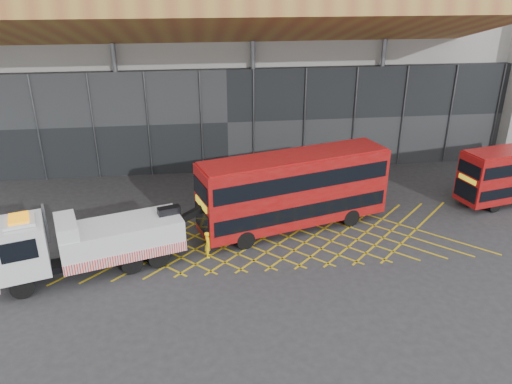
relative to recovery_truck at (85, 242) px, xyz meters
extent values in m
plane|color=#28282A|center=(6.40, 2.40, -1.79)|extent=(120.00, 120.00, 0.00)
cube|color=gold|center=(1.60, 2.40, -1.78)|extent=(7.16, 7.16, 0.01)
cube|color=gold|center=(1.60, 2.40, -1.78)|extent=(7.16, 7.16, 0.01)
cube|color=gold|center=(3.20, 2.40, -1.78)|extent=(7.16, 7.16, 0.01)
cube|color=gold|center=(3.20, 2.40, -1.78)|extent=(7.16, 7.16, 0.01)
cube|color=gold|center=(4.80, 2.40, -1.78)|extent=(7.16, 7.16, 0.01)
cube|color=gold|center=(4.80, 2.40, -1.78)|extent=(7.16, 7.16, 0.01)
cube|color=gold|center=(6.40, 2.40, -1.78)|extent=(7.16, 7.16, 0.01)
cube|color=gold|center=(6.40, 2.40, -1.78)|extent=(7.16, 7.16, 0.01)
cube|color=gold|center=(8.00, 2.40, -1.78)|extent=(7.16, 7.16, 0.01)
cube|color=gold|center=(8.00, 2.40, -1.78)|extent=(7.16, 7.16, 0.01)
cube|color=gold|center=(9.60, 2.40, -1.78)|extent=(7.16, 7.16, 0.01)
cube|color=gold|center=(9.60, 2.40, -1.78)|extent=(7.16, 7.16, 0.01)
cube|color=gold|center=(11.20, 2.40, -1.78)|extent=(7.16, 7.16, 0.01)
cube|color=gold|center=(11.20, 2.40, -1.78)|extent=(7.16, 7.16, 0.01)
cube|color=gold|center=(12.80, 2.40, -1.78)|extent=(7.16, 7.16, 0.01)
cube|color=gold|center=(12.80, 2.40, -1.78)|extent=(7.16, 7.16, 0.01)
cube|color=gold|center=(14.40, 2.40, -1.78)|extent=(7.16, 7.16, 0.01)
cube|color=gold|center=(14.40, 2.40, -1.78)|extent=(7.16, 7.16, 0.01)
cube|color=gold|center=(16.00, 2.40, -1.78)|extent=(7.16, 7.16, 0.01)
cube|color=gold|center=(16.00, 2.40, -1.78)|extent=(7.16, 7.16, 0.01)
cube|color=gold|center=(17.60, 2.40, -1.78)|extent=(7.16, 7.16, 0.01)
cube|color=gold|center=(17.60, 2.40, -1.78)|extent=(7.16, 7.16, 0.01)
cube|color=gold|center=(19.20, 2.40, -1.78)|extent=(7.16, 7.16, 0.01)
cube|color=gold|center=(19.20, 2.40, -1.78)|extent=(7.16, 7.16, 0.01)
cube|color=gray|center=(8.40, 21.40, 7.21)|extent=(55.00, 14.00, 18.00)
cube|color=black|center=(8.40, 14.10, 2.21)|extent=(55.00, 0.80, 8.00)
cube|color=#9B5A2D|center=(6.40, 10.40, 9.71)|extent=(40.00, 11.93, 4.07)
cylinder|color=#595B60|center=(0.40, 13.90, 3.21)|extent=(0.36, 0.36, 10.00)
cylinder|color=#595B60|center=(10.40, 13.90, 3.21)|extent=(0.36, 0.36, 10.00)
cylinder|color=#595B60|center=(20.40, 13.90, 3.21)|extent=(0.36, 0.36, 10.00)
cube|color=black|center=(0.41, 0.13, -1.07)|extent=(9.54, 3.82, 0.36)
cube|color=white|center=(-2.89, -0.89, 0.40)|extent=(3.09, 3.15, 2.65)
cube|color=orange|center=(-2.70, -0.83, 1.96)|extent=(1.24, 1.44, 0.12)
cube|color=white|center=(1.78, 0.55, -0.11)|extent=(6.78, 4.29, 1.63)
cube|color=red|center=(2.16, -0.69, -0.72)|extent=(6.05, 1.92, 0.56)
cube|color=white|center=(-0.75, -0.23, 1.06)|extent=(1.69, 2.64, 0.71)
cube|color=black|center=(4.31, 1.33, 0.86)|extent=(1.32, 0.85, 0.51)
cube|color=black|center=(5.28, 1.63, 0.35)|extent=(2.23, 1.00, 1.10)
cylinder|color=black|center=(-2.77, -1.97, -1.23)|extent=(1.18, 0.67, 1.12)
cylinder|color=black|center=(-3.40, 0.07, -1.23)|extent=(1.18, 0.67, 1.12)
cylinder|color=black|center=(3.65, 0.01, -1.23)|extent=(1.18, 0.67, 1.12)
cylinder|color=black|center=(3.02, 2.05, -1.23)|extent=(1.18, 0.67, 1.12)
cylinder|color=#595B60|center=(-1.93, 0.48, 0.96)|extent=(0.14, 0.14, 2.24)
cube|color=maroon|center=(11.69, 3.61, 0.83)|extent=(11.98, 5.93, 4.12)
cube|color=black|center=(11.69, 3.61, -0.14)|extent=(11.55, 5.86, 0.90)
cube|color=black|center=(11.69, 3.61, 1.77)|extent=(11.55, 5.86, 1.01)
cube|color=black|center=(6.07, 1.94, -0.09)|extent=(0.74, 2.30, 1.38)
cube|color=black|center=(6.07, 1.94, 1.77)|extent=(0.74, 2.30, 1.01)
cube|color=yellow|center=(6.06, 1.94, 0.92)|extent=(0.60, 1.84, 0.37)
cube|color=maroon|center=(11.69, 3.61, 2.92)|extent=(11.70, 5.66, 0.13)
cylinder|color=black|center=(8.47, 1.40, -1.23)|extent=(1.15, 0.62, 1.11)
cylinder|color=black|center=(7.78, 3.71, -1.23)|extent=(1.15, 0.62, 1.11)
cylinder|color=black|center=(15.30, 3.43, -1.23)|extent=(1.15, 0.62, 1.11)
cylinder|color=black|center=(14.61, 5.74, -1.23)|extent=(1.15, 0.62, 1.11)
cube|color=black|center=(23.41, 4.69, -0.40)|extent=(0.49, 1.91, 1.13)
cube|color=black|center=(23.41, 4.69, 1.12)|extent=(0.49, 1.91, 0.82)
cube|color=yellow|center=(23.40, 4.69, 0.42)|extent=(0.40, 1.52, 0.30)
cylinder|color=black|center=(25.33, 4.15, -1.34)|extent=(0.94, 0.45, 0.90)
cylinder|color=black|center=(24.91, 6.02, -1.34)|extent=(0.94, 0.45, 0.90)
imported|color=yellow|center=(6.33, 0.74, -1.01)|extent=(0.43, 0.60, 1.55)
camera|label=1|loc=(6.04, -23.47, 12.80)|focal=35.00mm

